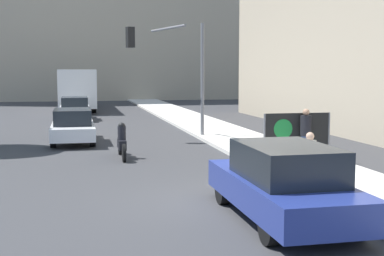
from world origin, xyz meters
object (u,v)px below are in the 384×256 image
object	(u,v)px
car_on_road_nearest	(73,126)
car_on_road_midblock	(75,108)
seated_protester	(310,153)
jogger_on_sidewalk	(306,135)
traffic_light_pole	(174,58)
city_bus_on_road	(77,87)
motorcycle_on_road	(122,143)
protest_banner	(297,135)
parked_car_curbside	(283,183)

from	to	relation	value
car_on_road_nearest	car_on_road_midblock	world-z (taller)	car_on_road_midblock
seated_protester	jogger_on_sidewalk	size ratio (longest dim) A/B	0.72
traffic_light_pole	city_bus_on_road	distance (m)	20.42
jogger_on_sidewalk	motorcycle_on_road	distance (m)	6.15
protest_banner	traffic_light_pole	xyz separation A→B (m)	(-2.64, 7.06, 2.59)
jogger_on_sidewalk	car_on_road_midblock	bearing A→B (deg)	-73.05
car_on_road_midblock	city_bus_on_road	world-z (taller)	city_bus_on_road
jogger_on_sidewalk	car_on_road_nearest	world-z (taller)	jogger_on_sidewalk
traffic_light_pole	seated_protester	bearing A→B (deg)	-78.94
jogger_on_sidewalk	motorcycle_on_road	world-z (taller)	jogger_on_sidewalk
seated_protester	city_bus_on_road	world-z (taller)	city_bus_on_road
jogger_on_sidewalk	car_on_road_midblock	distance (m)	19.43
traffic_light_pole	jogger_on_sidewalk	bearing A→B (deg)	-68.82
protest_banner	parked_car_curbside	world-z (taller)	protest_banner
jogger_on_sidewalk	traffic_light_pole	bearing A→B (deg)	-73.17
parked_car_curbside	city_bus_on_road	bearing A→B (deg)	96.63
protest_banner	motorcycle_on_road	size ratio (longest dim) A/B	1.00
jogger_on_sidewalk	parked_car_curbside	distance (m)	6.46
seated_protester	protest_banner	bearing A→B (deg)	60.84
motorcycle_on_road	jogger_on_sidewalk	bearing A→B (deg)	-26.36
jogger_on_sidewalk	city_bus_on_road	world-z (taller)	city_bus_on_road
car_on_road_nearest	motorcycle_on_road	distance (m)	4.78
seated_protester	parked_car_curbside	size ratio (longest dim) A/B	0.25
seated_protester	car_on_road_nearest	xyz separation A→B (m)	(-6.21, 9.60, -0.07)
seated_protester	traffic_light_pole	size ratio (longest dim) A/B	0.24
protest_banner	traffic_light_pole	bearing A→B (deg)	110.49
parked_car_curbside	city_bus_on_road	size ratio (longest dim) A/B	0.39
city_bus_on_road	motorcycle_on_road	world-z (taller)	city_bus_on_road
city_bus_on_road	jogger_on_sidewalk	bearing A→B (deg)	-75.86
motorcycle_on_road	seated_protester	bearing A→B (deg)	-48.23
protest_banner	car_on_road_midblock	world-z (taller)	protest_banner
car_on_road_nearest	car_on_road_midblock	xyz separation A→B (m)	(0.09, 10.89, 0.00)
traffic_light_pole	motorcycle_on_road	distance (m)	6.09
seated_protester	jogger_on_sidewalk	bearing A→B (deg)	55.18
protest_banner	jogger_on_sidewalk	bearing A→B (deg)	-51.98
car_on_road_midblock	protest_banner	bearing A→B (deg)	-68.96
protest_banner	traffic_light_pole	size ratio (longest dim) A/B	0.46
seated_protester	car_on_road_nearest	world-z (taller)	car_on_road_nearest
car_on_road_midblock	jogger_on_sidewalk	bearing A→B (deg)	-68.70
parked_car_curbside	motorcycle_on_road	world-z (taller)	parked_car_curbside
motorcycle_on_road	traffic_light_pole	bearing A→B (deg)	59.75
seated_protester	traffic_light_pole	xyz separation A→B (m)	(-1.89, 9.69, 2.76)
city_bus_on_road	traffic_light_pole	bearing A→B (deg)	-78.56
protest_banner	city_bus_on_road	distance (m)	27.83
seated_protester	protest_banner	distance (m)	2.74
seated_protester	motorcycle_on_road	xyz separation A→B (m)	(-4.56, 5.11, -0.25)
car_on_road_nearest	motorcycle_on_road	size ratio (longest dim) A/B	2.09
protest_banner	parked_car_curbside	size ratio (longest dim) A/B	0.48
car_on_road_nearest	motorcycle_on_road	xyz separation A→B (m)	(1.64, -4.49, -0.18)
seated_protester	jogger_on_sidewalk	xyz separation A→B (m)	(0.94, 2.38, 0.20)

